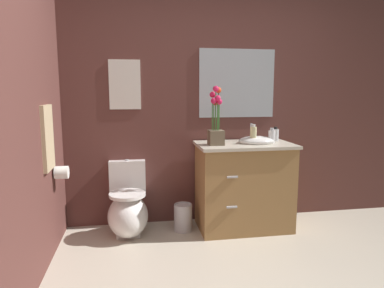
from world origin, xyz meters
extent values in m
cube|color=brown|center=(0.20, 1.79, 1.25)|extent=(4.41, 0.05, 2.50)
cube|color=brown|center=(-1.44, 0.53, 1.25)|extent=(0.05, 4.94, 2.50)
ellipsoid|color=white|center=(-0.80, 1.45, 0.20)|extent=(0.38, 0.48, 0.40)
cube|color=white|center=(-0.80, 1.50, 0.09)|extent=(0.22, 0.26, 0.18)
cube|color=white|center=(-0.80, 1.73, 0.52)|extent=(0.36, 0.13, 0.32)
cylinder|color=white|center=(-0.80, 1.43, 0.42)|extent=(0.34, 0.34, 0.03)
cylinder|color=#B7B7BC|center=(-0.80, 1.73, 0.68)|extent=(0.04, 0.04, 0.02)
cube|color=#9E7242|center=(0.35, 1.47, 0.42)|extent=(0.90, 0.52, 0.83)
cube|color=beige|center=(0.35, 1.47, 0.85)|extent=(0.94, 0.56, 0.03)
ellipsoid|color=white|center=(0.47, 1.47, 0.88)|extent=(0.36, 0.26, 0.10)
cylinder|color=#B7B7BC|center=(0.47, 1.63, 0.95)|extent=(0.02, 0.02, 0.18)
cube|color=#B7B7BC|center=(0.15, 1.19, 0.60)|extent=(0.10, 0.02, 0.02)
cube|color=#B7B7BC|center=(0.15, 1.19, 0.32)|extent=(0.10, 0.02, 0.02)
cube|color=brown|center=(0.04, 1.42, 0.93)|extent=(0.14, 0.14, 0.14)
cylinder|color=#386B2D|center=(0.07, 1.41, 1.14)|extent=(0.01, 0.01, 0.27)
sphere|color=#E01E51|center=(0.07, 1.41, 1.27)|extent=(0.06, 0.06, 0.06)
cylinder|color=#386B2D|center=(0.07, 1.45, 1.19)|extent=(0.01, 0.01, 0.38)
sphere|color=#EA4C23|center=(0.07, 1.45, 1.38)|extent=(0.06, 0.06, 0.06)
cylinder|color=#386B2D|center=(0.04, 1.45, 1.13)|extent=(0.01, 0.01, 0.26)
sphere|color=red|center=(0.04, 1.45, 1.27)|extent=(0.06, 0.06, 0.06)
cylinder|color=#386B2D|center=(0.01, 1.44, 1.17)|extent=(0.01, 0.01, 0.33)
sphere|color=#E01E51|center=(0.01, 1.44, 1.34)|extent=(0.06, 0.06, 0.06)
cylinder|color=#386B2D|center=(0.02, 1.40, 1.14)|extent=(0.01, 0.01, 0.28)
sphere|color=#E01E51|center=(0.02, 1.40, 1.28)|extent=(0.06, 0.06, 0.06)
cylinder|color=#386B2D|center=(0.03, 1.40, 1.20)|extent=(0.01, 0.01, 0.39)
sphere|color=#E01E51|center=(0.03, 1.40, 1.39)|extent=(0.06, 0.06, 0.06)
cylinder|color=#386B2D|center=(0.05, 1.40, 1.16)|extent=(0.01, 0.01, 0.30)
sphere|color=#E01E51|center=(0.05, 1.40, 1.31)|extent=(0.06, 0.06, 0.06)
cylinder|color=beige|center=(0.42, 1.42, 0.95)|extent=(0.06, 0.06, 0.17)
cylinder|color=silver|center=(0.42, 1.42, 1.04)|extent=(0.03, 0.03, 0.02)
cylinder|color=white|center=(0.61, 1.44, 0.93)|extent=(0.06, 0.06, 0.13)
cylinder|color=#B7B7BC|center=(0.61, 1.44, 1.00)|extent=(0.04, 0.04, 0.02)
cylinder|color=white|center=(0.71, 1.57, 0.93)|extent=(0.07, 0.07, 0.12)
cylinder|color=black|center=(0.71, 1.57, 1.00)|extent=(0.04, 0.04, 0.02)
cylinder|color=#B7B7BC|center=(-0.27, 1.49, 0.13)|extent=(0.18, 0.18, 0.26)
torus|color=#B7B7BC|center=(-0.27, 1.49, 0.27)|extent=(0.18, 0.18, 0.01)
cube|color=silver|center=(-0.80, 1.76, 1.43)|extent=(0.31, 0.01, 0.48)
cube|color=#B2BCC6|center=(0.35, 1.76, 1.45)|extent=(0.80, 0.01, 0.70)
cube|color=tan|center=(-1.40, 1.12, 1.01)|extent=(0.03, 0.28, 0.52)
cylinder|color=white|center=(-1.35, 1.30, 0.68)|extent=(0.11, 0.11, 0.11)
camera|label=1|loc=(-0.73, -1.76, 1.37)|focal=32.41mm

